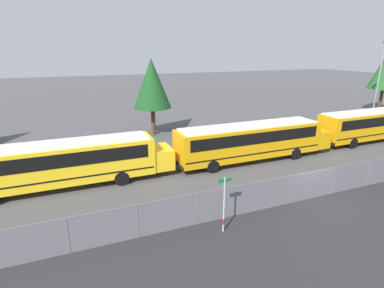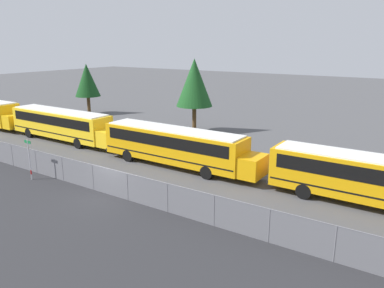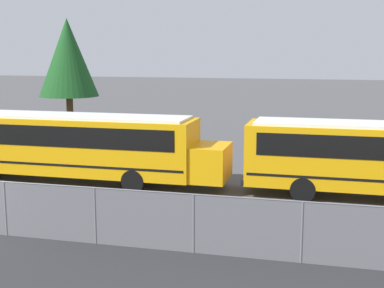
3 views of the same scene
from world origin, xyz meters
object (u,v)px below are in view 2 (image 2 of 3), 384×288
Objects in this scene: school_bus_2 at (176,144)px; tree_1 at (87,80)px; school_bus_1 at (62,123)px; school_bus_3 at (381,179)px; tree_0 at (194,83)px; street_sign at (29,159)px.

tree_1 is at bearing 153.02° from school_bus_2.
school_bus_3 is (28.37, -0.02, 0.00)m from school_bus_1.
tree_0 is (-5.30, 10.70, 3.53)m from school_bus_2.
school_bus_2 and school_bus_3 have the same top height.
school_bus_2 is 1.00× the size of school_bus_3.
tree_0 reaches higher than school_bus_1.
school_bus_1 is 2.02× the size of tree_1.
school_bus_1 is 28.37m from school_bus_3.
street_sign is (-21.19, -8.37, -0.26)m from school_bus_3.
school_bus_2 is at bearing 49.57° from street_sign.
school_bus_1 is 13.98m from tree_0.
school_bus_1 is 1.00× the size of school_bus_3.
tree_1 reaches higher than school_bus_3.
school_bus_2 is 4.70× the size of street_sign.
school_bus_2 is 14.35m from school_bus_3.
tree_0 reaches higher than school_bus_3.
school_bus_2 is (14.03, -0.36, 0.00)m from school_bus_1.
tree_0 is 18.02m from tree_1.
school_bus_3 is at bearing -27.81° from tree_0.
street_sign is 0.37× the size of tree_0.
school_bus_1 and school_bus_3 have the same top height.
tree_1 is at bearing 128.82° from school_bus_1.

